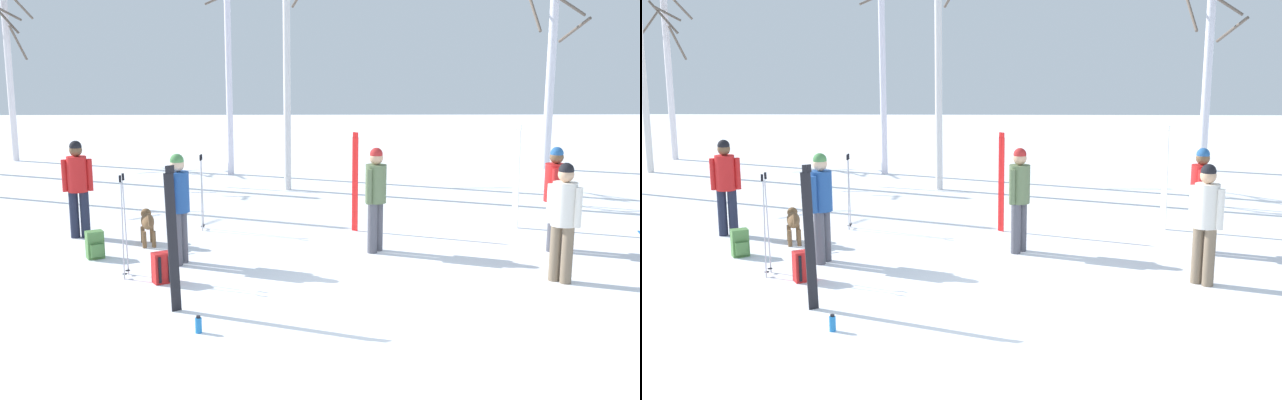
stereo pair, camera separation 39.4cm
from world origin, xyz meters
TOP-DOWN VIEW (x-y plane):
  - ground_plane at (0.00, 0.00)m, footprint 60.00×60.00m
  - person_0 at (-4.99, 3.84)m, footprint 0.51×0.34m
  - person_1 at (-2.95, 2.12)m, footprint 0.34×0.50m
  - person_2 at (2.61, 1.11)m, footprint 0.39×0.40m
  - person_3 at (3.05, 2.86)m, footprint 0.34×0.50m
  - person_4 at (0.12, 2.80)m, footprint 0.34×0.44m
  - dog at (-3.70, 3.33)m, footprint 0.38×0.87m
  - ski_pair_planted_0 at (-2.65, -0.05)m, footprint 0.15×0.11m
  - ski_pair_planted_1 at (2.86, 4.48)m, footprint 0.12×0.15m
  - ski_pair_planted_2 at (-0.12, 4.26)m, footprint 0.11×0.11m
  - ski_poles_0 at (-2.91, 4.40)m, footprint 0.07×0.22m
  - ski_poles_1 at (-3.62, 1.44)m, footprint 0.07×0.28m
  - backpack_0 at (-4.35, 2.46)m, footprint 0.32×0.34m
  - backpack_1 at (-3.04, 1.16)m, footprint 0.33×0.34m
  - water_bottle_0 at (-2.25, -0.80)m, footprint 0.08×0.08m
  - birch_tree_1 at (-9.75, 13.38)m, footprint 1.44×1.42m
  - birch_tree_3 at (-3.02, 10.80)m, footprint 1.36×1.20m
  - birch_tree_4 at (-1.45, 8.48)m, footprint 1.37×1.22m
  - birch_tree_5 at (5.65, 11.55)m, footprint 1.49×1.61m

SIDE VIEW (x-z plane):
  - ground_plane at x=0.00m, z-range 0.00..0.00m
  - water_bottle_0 at x=-2.25m, z-range -0.01..0.20m
  - backpack_0 at x=-4.35m, z-range -0.01..0.43m
  - backpack_1 at x=-3.04m, z-range -0.01..0.43m
  - dog at x=-3.70m, z-range 0.10..0.67m
  - ski_poles_0 at x=-2.91m, z-range 0.05..1.44m
  - ski_poles_1 at x=-3.62m, z-range 0.05..1.56m
  - ski_pair_planted_2 at x=-0.12m, z-range -0.01..1.80m
  - ski_pair_planted_0 at x=-2.65m, z-range -0.01..1.86m
  - ski_pair_planted_1 at x=2.86m, z-range -0.01..1.92m
  - person_0 at x=-4.99m, z-range 0.12..1.84m
  - person_1 at x=-2.95m, z-range 0.12..1.84m
  - person_2 at x=2.61m, z-range 0.12..1.84m
  - person_3 at x=3.05m, z-range 0.12..1.84m
  - person_4 at x=0.12m, z-range 0.12..1.84m
  - birch_tree_1 at x=-9.75m, z-range 0.20..5.22m
  - birch_tree_5 at x=5.65m, z-range 0.12..5.69m
  - birch_tree_4 at x=-1.45m, z-range 0.15..6.77m
  - birch_tree_3 at x=-3.02m, z-range 0.16..7.16m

